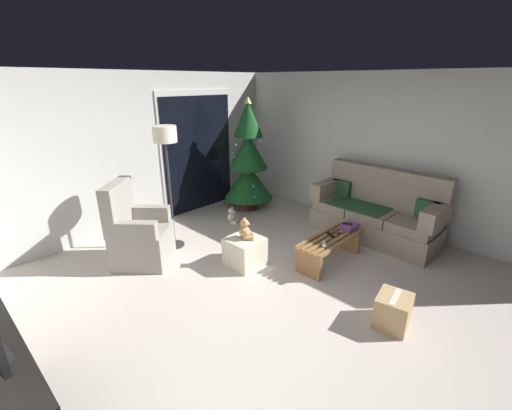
{
  "coord_description": "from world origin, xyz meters",
  "views": [
    {
      "loc": [
        -2.51,
        -2.07,
        2.35
      ],
      "look_at": [
        0.4,
        0.7,
        0.85
      ],
      "focal_mm": 23.47,
      "sensor_mm": 36.0,
      "label": 1
    }
  ],
  "objects_px": {
    "remote_silver": "(324,244)",
    "christmas_tree": "(248,162)",
    "teddy_bear_honey": "(245,230)",
    "coffee_table": "(330,245)",
    "remote_graphite": "(335,231)",
    "floor_lamp": "(166,147)",
    "couch": "(376,213)",
    "cell_phone": "(348,224)",
    "cardboard_box_taped_mid_floor": "(393,311)",
    "ottoman": "(245,251)",
    "book_stack": "(350,226)",
    "remote_black": "(330,235)",
    "teddy_bear_cream_by_tree": "(232,216)",
    "armchair": "(138,235)"
  },
  "relations": [
    {
      "from": "remote_black",
      "to": "teddy_bear_honey",
      "type": "xyz_separation_m",
      "value": [
        -0.88,
        0.75,
        0.12
      ]
    },
    {
      "from": "coffee_table",
      "to": "teddy_bear_honey",
      "type": "xyz_separation_m",
      "value": [
        -0.84,
        0.79,
        0.26
      ]
    },
    {
      "from": "ottoman",
      "to": "teddy_bear_cream_by_tree",
      "type": "xyz_separation_m",
      "value": [
        0.84,
        1.17,
        -0.07
      ]
    },
    {
      "from": "remote_black",
      "to": "cardboard_box_taped_mid_floor",
      "type": "relative_size",
      "value": 0.38
    },
    {
      "from": "coffee_table",
      "to": "remote_silver",
      "type": "distance_m",
      "value": 0.3
    },
    {
      "from": "remote_silver",
      "to": "book_stack",
      "type": "xyz_separation_m",
      "value": [
        0.66,
        0.01,
        0.03
      ]
    },
    {
      "from": "ottoman",
      "to": "teddy_bear_honey",
      "type": "bearing_deg",
      "value": -43.27
    },
    {
      "from": "couch",
      "to": "christmas_tree",
      "type": "height_order",
      "value": "christmas_tree"
    },
    {
      "from": "couch",
      "to": "christmas_tree",
      "type": "relative_size",
      "value": 0.94
    },
    {
      "from": "remote_graphite",
      "to": "floor_lamp",
      "type": "height_order",
      "value": "floor_lamp"
    },
    {
      "from": "couch",
      "to": "ottoman",
      "type": "height_order",
      "value": "couch"
    },
    {
      "from": "coffee_table",
      "to": "remote_graphite",
      "type": "xyz_separation_m",
      "value": [
        0.18,
        0.04,
        0.13
      ]
    },
    {
      "from": "coffee_table",
      "to": "cardboard_box_taped_mid_floor",
      "type": "bearing_deg",
      "value": -119.85
    },
    {
      "from": "remote_graphite",
      "to": "teddy_bear_honey",
      "type": "xyz_separation_m",
      "value": [
        -1.01,
        0.75,
        0.12
      ]
    },
    {
      "from": "remote_black",
      "to": "remote_graphite",
      "type": "distance_m",
      "value": 0.14
    },
    {
      "from": "coffee_table",
      "to": "ottoman",
      "type": "bearing_deg",
      "value": 136.73
    },
    {
      "from": "remote_graphite",
      "to": "couch",
      "type": "bearing_deg",
      "value": 10.18
    },
    {
      "from": "book_stack",
      "to": "ottoman",
      "type": "xyz_separation_m",
      "value": [
        -1.25,
        0.84,
        -0.22
      ]
    },
    {
      "from": "teddy_bear_cream_by_tree",
      "to": "couch",
      "type": "bearing_deg",
      "value": -59.38
    },
    {
      "from": "christmas_tree",
      "to": "ottoman",
      "type": "relative_size",
      "value": 4.75
    },
    {
      "from": "cardboard_box_taped_mid_floor",
      "to": "remote_black",
      "type": "bearing_deg",
      "value": 59.44
    },
    {
      "from": "cell_phone",
      "to": "armchair",
      "type": "xyz_separation_m",
      "value": [
        -2.15,
        1.92,
        -0.06
      ]
    },
    {
      "from": "christmas_tree",
      "to": "coffee_table",
      "type": "bearing_deg",
      "value": -107.48
    },
    {
      "from": "remote_graphite",
      "to": "remote_silver",
      "type": "bearing_deg",
      "value": -150.64
    },
    {
      "from": "coffee_table",
      "to": "armchair",
      "type": "distance_m",
      "value": 2.6
    },
    {
      "from": "remote_silver",
      "to": "teddy_bear_honey",
      "type": "height_order",
      "value": "teddy_bear_honey"
    },
    {
      "from": "christmas_tree",
      "to": "remote_silver",
      "type": "bearing_deg",
      "value": -112.69
    },
    {
      "from": "ottoman",
      "to": "coffee_table",
      "type": "bearing_deg",
      "value": -43.27
    },
    {
      "from": "armchair",
      "to": "book_stack",
      "type": "bearing_deg",
      "value": -41.74
    },
    {
      "from": "remote_black",
      "to": "teddy_bear_honey",
      "type": "bearing_deg",
      "value": -11.54
    },
    {
      "from": "ottoman",
      "to": "floor_lamp",
      "type": "bearing_deg",
      "value": 106.51
    },
    {
      "from": "remote_black",
      "to": "teddy_bear_cream_by_tree",
      "type": "bearing_deg",
      "value": -59.51
    },
    {
      "from": "cell_phone",
      "to": "christmas_tree",
      "type": "height_order",
      "value": "christmas_tree"
    },
    {
      "from": "remote_silver",
      "to": "cardboard_box_taped_mid_floor",
      "type": "bearing_deg",
      "value": 122.98
    },
    {
      "from": "christmas_tree",
      "to": "floor_lamp",
      "type": "bearing_deg",
      "value": -170.5
    },
    {
      "from": "book_stack",
      "to": "cardboard_box_taped_mid_floor",
      "type": "xyz_separation_m",
      "value": [
        -1.06,
        -1.1,
        -0.25
      ]
    },
    {
      "from": "remote_silver",
      "to": "floor_lamp",
      "type": "bearing_deg",
      "value": -12.09
    },
    {
      "from": "cell_phone",
      "to": "ottoman",
      "type": "relative_size",
      "value": 0.33
    },
    {
      "from": "christmas_tree",
      "to": "ottoman",
      "type": "xyz_separation_m",
      "value": [
        -1.56,
        -1.48,
        -0.73
      ]
    },
    {
      "from": "ottoman",
      "to": "teddy_bear_cream_by_tree",
      "type": "bearing_deg",
      "value": 54.42
    },
    {
      "from": "remote_black",
      "to": "remote_graphite",
      "type": "height_order",
      "value": "same"
    },
    {
      "from": "remote_silver",
      "to": "christmas_tree",
      "type": "relative_size",
      "value": 0.07
    },
    {
      "from": "christmas_tree",
      "to": "teddy_bear_cream_by_tree",
      "type": "relative_size",
      "value": 7.33
    },
    {
      "from": "teddy_bear_cream_by_tree",
      "to": "ottoman",
      "type": "bearing_deg",
      "value": -125.58
    },
    {
      "from": "floor_lamp",
      "to": "couch",
      "type": "bearing_deg",
      "value": -40.37
    },
    {
      "from": "book_stack",
      "to": "couch",
      "type": "bearing_deg",
      "value": -1.76
    },
    {
      "from": "teddy_bear_honey",
      "to": "cell_phone",
      "type": "bearing_deg",
      "value": -33.88
    },
    {
      "from": "cardboard_box_taped_mid_floor",
      "to": "christmas_tree",
      "type": "bearing_deg",
      "value": 68.12
    },
    {
      "from": "book_stack",
      "to": "armchair",
      "type": "bearing_deg",
      "value": 138.26
    },
    {
      "from": "cell_phone",
      "to": "cardboard_box_taped_mid_floor",
      "type": "relative_size",
      "value": 0.36
    }
  ]
}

